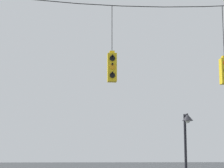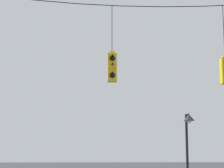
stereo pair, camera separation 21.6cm
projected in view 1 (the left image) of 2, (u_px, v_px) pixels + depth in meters
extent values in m
cylinder|color=black|center=(57.00, 2.00, 16.49)|extent=(1.63, 0.03, 0.14)
cylinder|color=black|center=(100.00, 5.00, 16.59)|extent=(1.63, 0.03, 0.09)
cylinder|color=black|center=(142.00, 6.00, 16.70)|extent=(1.62, 0.03, 0.03)
cylinder|color=black|center=(184.00, 7.00, 16.82)|extent=(1.63, 0.03, 0.09)
cube|color=yellow|center=(112.00, 68.00, 16.24)|extent=(0.34, 0.34, 1.06)
cube|color=yellow|center=(112.00, 53.00, 16.33)|extent=(0.19, 0.19, 0.10)
cylinder|color=black|center=(112.00, 28.00, 16.48)|extent=(0.02, 0.02, 1.78)
cylinder|color=black|center=(112.00, 58.00, 16.11)|extent=(0.20, 0.03, 0.20)
cylinder|color=black|center=(112.00, 56.00, 16.08)|extent=(0.07, 0.12, 0.07)
cylinder|color=orange|center=(112.00, 67.00, 16.06)|extent=(0.20, 0.03, 0.20)
cylinder|color=black|center=(112.00, 64.00, 16.03)|extent=(0.07, 0.12, 0.07)
cylinder|color=black|center=(112.00, 75.00, 16.01)|extent=(0.20, 0.03, 0.20)
cylinder|color=black|center=(112.00, 73.00, 15.98)|extent=(0.07, 0.12, 0.07)
cube|color=yellow|center=(224.00, 57.00, 16.61)|extent=(0.19, 0.19, 0.10)
cylinder|color=black|center=(223.00, 31.00, 16.78)|extent=(0.02, 0.02, 1.99)
cylinder|color=black|center=(186.00, 159.00, 20.22)|extent=(0.12, 0.12, 4.19)
cylinder|color=black|center=(186.00, 115.00, 20.27)|extent=(0.07, 0.56, 0.07)
cone|color=#232328|center=(188.00, 117.00, 19.97)|extent=(0.51, 0.51, 0.30)
sphere|color=silver|center=(188.00, 121.00, 19.95)|extent=(0.23, 0.23, 0.23)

